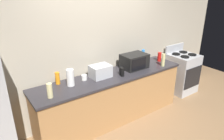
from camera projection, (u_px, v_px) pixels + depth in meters
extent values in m
plane|color=#93704C|center=(125.00, 129.00, 3.70)|extent=(8.00, 8.00, 0.00)
cube|color=#B2A893|center=(99.00, 45.00, 3.80)|extent=(6.40, 0.10, 2.70)
cube|color=#B27F4C|center=(112.00, 99.00, 3.84)|extent=(2.80, 0.60, 0.86)
cube|color=#2D2B30|center=(112.00, 76.00, 3.67)|extent=(2.84, 0.64, 0.04)
cube|color=#B7BABF|center=(182.00, 73.00, 4.90)|extent=(0.60, 0.60, 0.90)
cube|color=black|center=(193.00, 77.00, 4.67)|extent=(0.55, 0.02, 0.48)
cube|color=#B7BABF|center=(175.00, 48.00, 4.91)|extent=(0.60, 0.04, 0.18)
cylinder|color=black|center=(185.00, 57.00, 4.56)|extent=(0.18, 0.18, 0.02)
cylinder|color=black|center=(192.00, 55.00, 4.70)|extent=(0.18, 0.18, 0.02)
cylinder|color=black|center=(176.00, 54.00, 4.75)|extent=(0.18, 0.18, 0.02)
cylinder|color=black|center=(183.00, 52.00, 4.88)|extent=(0.18, 0.18, 0.02)
cube|color=black|center=(134.00, 61.00, 3.94)|extent=(0.48, 0.34, 0.27)
cube|color=black|center=(139.00, 64.00, 3.79)|extent=(0.34, 0.01, 0.21)
cube|color=#B7BABF|center=(100.00, 71.00, 3.56)|extent=(0.34, 0.26, 0.21)
cylinder|color=white|center=(70.00, 78.00, 3.24)|extent=(0.12, 0.12, 0.27)
cube|color=black|center=(122.00, 72.00, 3.62)|extent=(0.08, 0.12, 0.15)
cylinder|color=beige|center=(50.00, 91.00, 2.90)|extent=(0.08, 0.08, 0.21)
cylinder|color=beige|center=(163.00, 60.00, 4.03)|extent=(0.07, 0.07, 0.25)
cylinder|color=#338CE5|center=(143.00, 56.00, 4.27)|extent=(0.06, 0.06, 0.25)
cylinder|color=orange|center=(58.00, 78.00, 3.31)|extent=(0.07, 0.07, 0.20)
cylinder|color=red|center=(159.00, 57.00, 4.31)|extent=(0.08, 0.08, 0.19)
cylinder|color=white|center=(84.00, 77.00, 3.46)|extent=(0.09, 0.09, 0.09)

